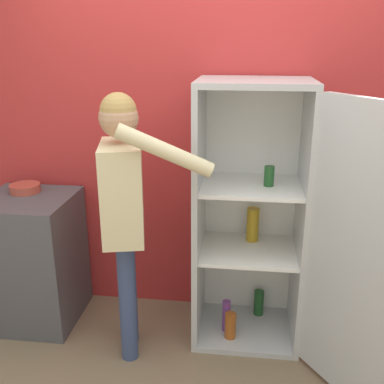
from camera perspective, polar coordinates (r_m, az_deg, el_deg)
wall_back at (r=3.04m, az=2.17°, el=7.12°), size 7.00×0.06×2.55m
refrigerator at (r=2.77m, az=10.16°, el=-4.07°), size 1.09×1.11×1.68m
person at (r=2.60m, az=-8.60°, el=-0.53°), size 0.70×0.53×1.62m
counter at (r=3.31m, az=-19.49°, el=-8.07°), size 0.58×0.58×0.90m
bowl at (r=3.26m, az=-20.44°, el=0.46°), size 0.20×0.20×0.06m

